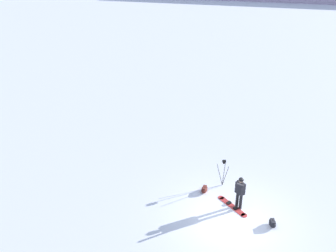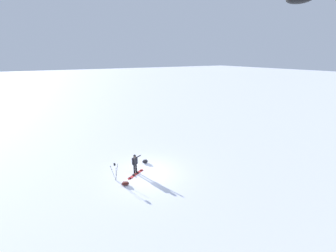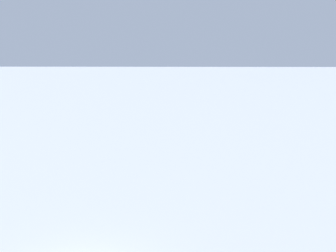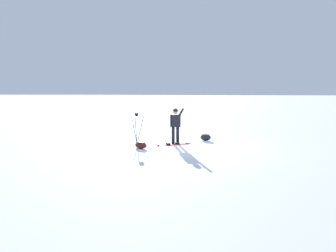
% 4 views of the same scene
% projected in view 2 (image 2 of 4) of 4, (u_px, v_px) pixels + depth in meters
% --- Properties ---
extents(ground_plane, '(300.00, 300.00, 0.00)m').
position_uv_depth(ground_plane, '(146.00, 173.00, 17.18)').
color(ground_plane, white).
extents(snowboarder, '(0.66, 0.59, 1.65)m').
position_uv_depth(snowboarder, '(135.00, 162.00, 16.93)').
color(snowboarder, black).
rests_on(snowboarder, ground_plane).
extents(snowboard, '(1.61, 0.99, 0.10)m').
position_uv_depth(snowboard, '(136.00, 174.00, 16.99)').
color(snowboard, '#B23333').
rests_on(snowboard, ground_plane).
extents(gear_bag_large, '(0.54, 0.35, 0.32)m').
position_uv_depth(gear_bag_large, '(145.00, 161.00, 18.73)').
color(gear_bag_large, black).
rests_on(gear_bag_large, ground_plane).
extents(camera_tripod, '(0.61, 0.53, 1.44)m').
position_uv_depth(camera_tripod, '(115.00, 169.00, 15.85)').
color(camera_tripod, '#262628').
rests_on(camera_tripod, ground_plane).
extents(gear_bag_small, '(0.63, 0.49, 0.28)m').
position_uv_depth(gear_bag_small, '(125.00, 184.00, 15.52)').
color(gear_bag_small, '#4C1E19').
rests_on(gear_bag_small, ground_plane).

